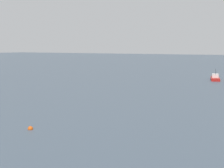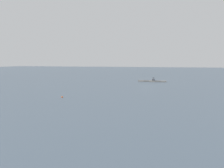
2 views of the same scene
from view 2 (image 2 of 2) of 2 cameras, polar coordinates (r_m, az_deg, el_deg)
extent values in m
plane|color=#475666|center=(78.21, 8.99, -0.61)|extent=(500.00, 500.00, 0.00)
cube|color=gray|center=(95.19, 13.15, 0.65)|extent=(2.29, 1.50, 0.62)
cube|color=slate|center=(95.34, 11.73, 0.69)|extent=(2.29, 1.50, 0.62)
cube|color=gray|center=(95.55, 10.31, 0.73)|extent=(2.29, 1.50, 0.62)
cube|color=slate|center=(95.82, 8.89, 0.77)|extent=(2.29, 1.50, 0.62)
cube|color=gray|center=(96.14, 7.49, 0.81)|extent=(2.29, 1.50, 0.62)
cube|color=#1E2333|center=(95.12, 10.81, 0.94)|extent=(0.36, 0.42, 0.16)
cube|color=navy|center=(95.39, 10.83, 1.06)|extent=(0.40, 0.22, 0.52)
sphere|color=tan|center=(95.36, 10.83, 1.27)|extent=(0.22, 0.22, 0.22)
cube|color=#1E2333|center=(95.09, 10.47, 0.94)|extent=(0.36, 0.42, 0.16)
cube|color=#232328|center=(95.36, 10.49, 1.06)|extent=(0.40, 0.22, 0.52)
sphere|color=tan|center=(95.33, 10.49, 1.28)|extent=(0.22, 0.22, 0.22)
cylinder|color=black|center=(95.40, 10.67, 1.22)|extent=(0.02, 0.02, 1.05)
cone|color=black|center=(95.35, 10.67, 1.58)|extent=(1.40, 1.40, 0.25)
sphere|color=black|center=(95.34, 10.67, 1.67)|extent=(0.05, 0.05, 0.05)
sphere|color=#EA5914|center=(55.23, -12.74, -3.31)|extent=(0.45, 0.45, 0.45)
camera|label=1|loc=(54.22, -43.96, 2.49)|focal=53.88mm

